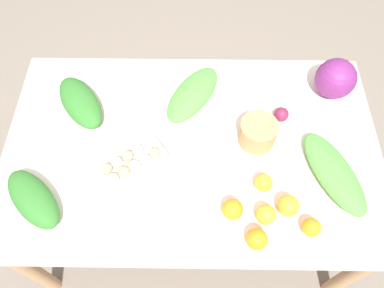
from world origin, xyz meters
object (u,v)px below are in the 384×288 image
Objects in this scene: egg_carton at (132,165)px; paper_bag at (258,133)px; cabbage_purple at (336,79)px; orange_0 at (263,183)px; greens_bunch_scallion at (334,173)px; greens_bunch_kale at (80,102)px; greens_bunch_chard at (194,94)px; greens_bunch_beet_tops at (33,199)px; beet_root at (281,114)px; orange_2 at (311,227)px; orange_3 at (232,209)px; orange_5 at (288,206)px; orange_1 at (266,215)px; orange_4 at (257,239)px.

egg_carton is 1.89× the size of paper_bag.
orange_0 is at bearing 54.06° from cabbage_purple.
greens_bunch_kale is at bearing -17.08° from greens_bunch_scallion.
greens_bunch_beet_tops is at bearing 40.42° from greens_bunch_chard.
orange_0 is (-0.83, -0.08, -0.01)m from greens_bunch_beet_tops.
greens_bunch_chard reaches higher than beet_root.
cabbage_purple is at bearing -143.46° from paper_bag.
beet_root is 0.48m from orange_2.
orange_2 is at bearing 113.06° from paper_bag.
cabbage_purple is 0.72m from orange_3.
orange_3 is (-0.61, 0.46, -0.01)m from greens_bunch_kale.
orange_5 is at bearing 130.92° from orange_0.
egg_carton reaches higher than orange_2.
orange_1 is at bearing 122.09° from egg_carton.
cabbage_purple reaches higher than orange_0.
orange_2 is at bearing 61.30° from greens_bunch_scallion.
greens_bunch_beet_tops is 3.58× the size of orange_5.
orange_3 and orange_4 have the same top height.
orange_0 is 0.21m from orange_4.
orange_0 is (0.33, 0.46, -0.05)m from cabbage_purple.
paper_bag reaches higher than beet_root.
orange_5 is at bearing 124.25° from greens_bunch_chard.
orange_3 is (-0.14, 0.51, 0.00)m from greens_bunch_chard.
greens_bunch_scallion is at bearing 81.07° from cabbage_purple.
greens_bunch_chard is 0.53m from orange_3.
beet_root is 0.47m from orange_3.
orange_2 is 0.10m from orange_5.
egg_carton is 0.37m from greens_bunch_beet_tops.
orange_2 is at bearing 73.86° from cabbage_purple.
egg_carton reaches higher than orange_0.
greens_bunch_beet_tops reaches higher than orange_2.
orange_0 is 0.22m from orange_2.
paper_bag is 0.87m from greens_bunch_beet_tops.
egg_carton is 4.12× the size of orange_2.
orange_4 is (-0.79, 0.13, -0.00)m from greens_bunch_beet_tops.
greens_bunch_beet_tops reaches higher than orange_5.
greens_bunch_kale is 0.83m from beet_root.
greens_bunch_kale is 0.87m from orange_1.
orange_1 is 1.07× the size of orange_2.
cabbage_purple is 2.79× the size of beet_root.
orange_4 reaches higher than orange_2.
greens_bunch_beet_tops reaches higher than orange_3.
greens_bunch_chard reaches higher than orange_0.
orange_1 is at bearing -15.79° from orange_2.
orange_5 is (-0.08, 0.09, 0.01)m from orange_0.
orange_4 is (0.14, 0.52, 0.01)m from beet_root.
orange_4 reaches higher than orange_1.
beet_root is (0.23, 0.15, -0.05)m from cabbage_purple.
orange_2 is at bearing 167.35° from orange_3.
greens_bunch_beet_tops is (1.16, 0.53, -0.04)m from cabbage_purple.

